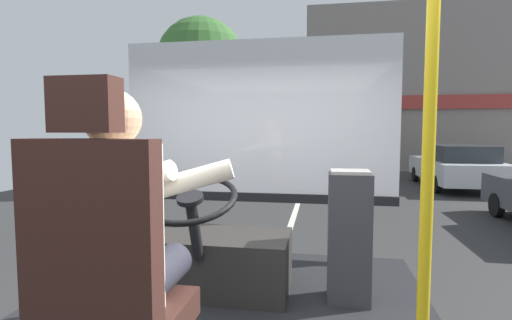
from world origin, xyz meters
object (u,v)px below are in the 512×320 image
at_px(parked_car_white, 456,166).
at_px(handrail_pole, 429,130).
at_px(driver_seat, 109,289).
at_px(bus_driver, 122,226).
at_px(steering_console, 211,259).
at_px(fare_box, 349,236).

bearing_deg(parked_car_white, handrail_pole, -108.32).
bearing_deg(handrail_pole, driver_seat, -171.47).
relative_size(driver_seat, handrail_pole, 0.58).
height_order(bus_driver, handrail_pole, handrail_pole).
bearing_deg(handrail_pole, bus_driver, -176.75).
height_order(steering_console, fare_box, fare_box).
relative_size(bus_driver, fare_box, 0.96).
bearing_deg(bus_driver, handrail_pole, 3.25).
distance_m(bus_driver, handrail_pole, 1.19).
height_order(bus_driver, parked_car_white, bus_driver).
bearing_deg(driver_seat, fare_box, 53.87).
distance_m(handrail_pole, parked_car_white, 12.60).
bearing_deg(steering_console, bus_driver, -90.00).
xyz_separation_m(driver_seat, parked_car_white, (5.07, 12.08, -0.57)).
xyz_separation_m(driver_seat, bus_driver, (0.00, 0.11, 0.21)).
height_order(steering_console, handrail_pole, handrail_pole).
bearing_deg(driver_seat, steering_console, 90.00).
relative_size(steering_console, parked_car_white, 0.25).
distance_m(bus_driver, parked_car_white, 13.03).
relative_size(bus_driver, parked_car_white, 0.19).
distance_m(steering_console, parked_car_white, 11.92).
bearing_deg(steering_console, fare_box, -0.05).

